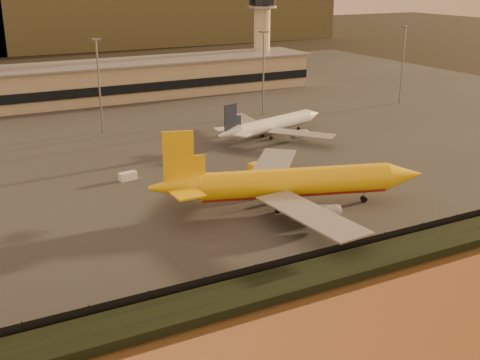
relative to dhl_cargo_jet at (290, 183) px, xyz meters
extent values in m
plane|color=black|center=(-5.59, -8.53, -4.87)|extent=(900.00, 900.00, 0.00)
cube|color=black|center=(-5.59, -25.53, -4.17)|extent=(320.00, 7.00, 1.40)
cube|color=#2D2D2D|center=(-5.59, 86.47, -4.77)|extent=(320.00, 220.00, 0.20)
cube|color=black|center=(-5.59, -21.53, -3.57)|extent=(300.00, 0.05, 2.20)
cube|color=#C7AB8A|center=(-5.59, 116.47, 1.33)|extent=(160.00, 22.00, 12.00)
cube|color=black|center=(-5.59, 105.27, 0.33)|extent=(160.00, 0.60, 3.00)
cube|color=gray|center=(-5.59, 116.47, 7.63)|extent=(164.00, 24.00, 0.60)
cylinder|color=#C7AB8A|center=(64.41, 122.47, 10.33)|extent=(6.40, 6.40, 30.00)
cylinder|color=black|center=(64.41, 122.47, 27.08)|extent=(10.40, 10.40, 3.50)
cylinder|color=gray|center=(64.41, 122.47, 24.53)|extent=(11.20, 11.20, 0.80)
cylinder|color=slate|center=(-15.59, 71.47, 7.83)|extent=(0.50, 0.50, 25.00)
cube|color=slate|center=(-15.59, 71.47, 20.53)|extent=(2.20, 2.20, 0.40)
cylinder|color=slate|center=(34.41, 69.47, 7.83)|extent=(0.50, 0.50, 25.00)
cube|color=slate|center=(34.41, 69.47, 20.53)|extent=(2.20, 2.20, 0.40)
cylinder|color=slate|center=(84.41, 63.47, 7.83)|extent=(0.50, 0.50, 25.00)
cube|color=slate|center=(84.41, 63.47, 20.53)|extent=(2.20, 2.20, 0.40)
cylinder|color=yellow|center=(0.91, -0.29, 0.28)|extent=(35.94, 16.01, 5.21)
cylinder|color=#B81B0A|center=(0.91, -0.29, -0.63)|extent=(34.64, 14.61, 4.06)
cone|color=yellow|center=(21.42, -6.89, 0.28)|extent=(8.27, 7.11, 5.21)
cone|color=yellow|center=(-20.56, 6.61, 0.67)|extent=(10.18, 7.72, 5.21)
cube|color=yellow|center=(-19.60, 6.31, 6.41)|extent=(5.37, 2.09, 9.12)
cube|color=yellow|center=(-17.05, 10.96, 1.06)|extent=(6.96, 6.95, 0.31)
cube|color=yellow|center=(-20.25, 1.04, 1.06)|extent=(5.03, 4.97, 0.31)
cube|color=gray|center=(4.21, 13.23, -0.63)|extent=(19.83, 21.81, 0.31)
cylinder|color=gray|center=(5.56, 9.24, -2.06)|extent=(6.60, 4.57, 2.87)
cube|color=gray|center=(-4.30, -13.20, -0.63)|extent=(8.63, 23.00, 0.31)
cylinder|color=gray|center=(-0.88, -10.75, -2.06)|extent=(6.60, 4.57, 2.87)
cylinder|color=black|center=(14.03, -4.51, -4.09)|extent=(1.37, 1.22, 1.15)
cylinder|color=slate|center=(14.03, -4.51, -3.50)|extent=(0.20, 0.20, 2.35)
cylinder|color=black|center=(-3.39, -1.37, -4.09)|extent=(1.37, 1.22, 1.15)
cylinder|color=slate|center=(-3.39, -1.37, -3.50)|extent=(0.20, 0.20, 2.35)
cylinder|color=black|center=(-1.95, 3.09, -4.09)|extent=(1.37, 1.22, 1.15)
cylinder|color=slate|center=(-1.95, 3.09, -3.50)|extent=(0.20, 0.20, 2.35)
cylinder|color=white|center=(23.99, 45.56, -1.13)|extent=(26.80, 11.07, 3.73)
cylinder|color=gray|center=(23.99, 45.56, -1.78)|extent=(25.85, 10.07, 2.91)
cone|color=white|center=(39.38, 50.04, -1.13)|extent=(6.05, 5.03, 3.73)
cone|color=white|center=(7.90, 40.88, -0.85)|extent=(7.48, 5.45, 3.73)
cube|color=#1A1F2F|center=(8.61, 41.09, 3.25)|extent=(4.02, 1.43, 6.52)
cube|color=white|center=(8.29, 44.87, -0.57)|extent=(3.83, 3.65, 0.22)
cube|color=white|center=(10.37, 37.72, -0.57)|extent=(5.07, 5.02, 0.22)
cube|color=gray|center=(20.42, 55.19, -1.78)|extent=(6.88, 17.20, 0.22)
cylinder|color=gray|center=(22.91, 53.30, -2.81)|extent=(4.86, 3.22, 2.05)
cube|color=gray|center=(26.14, 35.52, -1.78)|extent=(14.47, 16.40, 0.22)
cylinder|color=gray|center=(27.23, 38.45, -2.81)|extent=(4.86, 3.22, 2.05)
cylinder|color=black|center=(33.83, 48.43, -4.26)|extent=(0.97, 0.85, 0.82)
cylinder|color=slate|center=(33.83, 48.43, -3.83)|extent=(0.20, 0.20, 1.68)
cylinder|color=black|center=(21.78, 43.17, -4.26)|extent=(0.97, 0.85, 0.82)
cylinder|color=slate|center=(21.78, 43.17, -3.83)|extent=(0.20, 0.20, 1.68)
cylinder|color=black|center=(20.84, 46.39, -4.26)|extent=(0.97, 0.85, 0.82)
cylinder|color=slate|center=(20.84, 46.39, -3.83)|extent=(0.20, 0.20, 1.68)
cube|color=yellow|center=(5.52, 22.21, -3.76)|extent=(4.34, 2.73, 1.81)
cube|color=white|center=(-22.04, 29.32, -3.82)|extent=(3.97, 2.21, 1.70)
camera|label=1|loc=(-57.78, -88.78, 37.10)|focal=45.00mm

